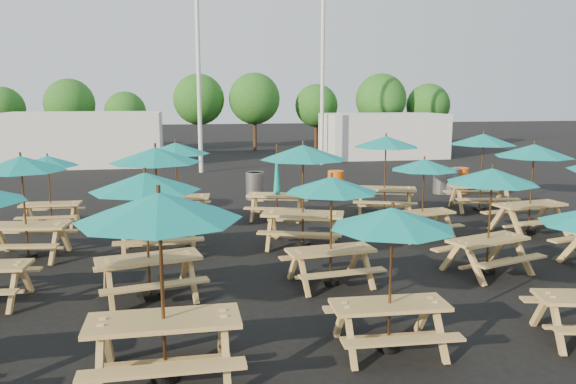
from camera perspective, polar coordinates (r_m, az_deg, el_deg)
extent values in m
plane|color=black|center=(14.08, 1.10, -5.44)|extent=(120.00, 120.00, 0.00)
cube|color=tan|center=(14.15, -25.07, -3.11)|extent=(1.95, 0.97, 0.06)
cube|color=tan|center=(13.60, -26.07, -4.99)|extent=(1.89, 0.51, 0.04)
cube|color=tan|center=(14.83, -24.00, -3.67)|extent=(1.89, 0.51, 0.04)
cylinder|color=black|center=(14.31, -24.87, -5.91)|extent=(0.37, 0.37, 0.10)
cylinder|color=brown|center=(14.07, -25.20, -1.42)|extent=(0.05, 0.05, 2.39)
cone|color=#0E8B89|center=(13.92, -25.50, 2.64)|extent=(2.23, 2.23, 0.33)
cube|color=tan|center=(17.25, -22.96, -1.13)|extent=(1.62, 0.67, 0.05)
cube|color=tan|center=(16.74, -23.38, -2.38)|extent=(1.61, 0.26, 0.04)
cube|color=tan|center=(17.86, -22.46, -1.59)|extent=(1.61, 0.26, 0.04)
cylinder|color=black|center=(17.37, -22.82, -3.13)|extent=(0.32, 0.32, 0.09)
cylinder|color=brown|center=(17.19, -23.04, 0.06)|extent=(0.04, 0.04, 2.05)
cone|color=#0E8B89|center=(17.08, -23.24, 2.93)|extent=(1.75, 1.75, 0.29)
cube|color=tan|center=(7.66, -12.53, -12.64)|extent=(1.99, 0.79, 0.07)
cube|color=tan|center=(7.13, -12.59, -17.24)|extent=(1.99, 0.29, 0.04)
cube|color=tan|center=(8.45, -12.30, -12.77)|extent=(1.99, 0.29, 0.04)
cylinder|color=black|center=(7.98, -12.31, -17.70)|extent=(0.40, 0.40, 0.11)
cylinder|color=brown|center=(7.50, -12.66, -9.44)|extent=(0.05, 0.05, 2.54)
cone|color=#0E8B89|center=(7.22, -12.97, -1.40)|extent=(2.12, 2.12, 0.35)
cube|color=tan|center=(10.62, -13.98, -6.58)|extent=(1.97, 1.11, 0.06)
cube|color=tan|center=(10.06, -13.29, -9.26)|extent=(1.87, 0.65, 0.04)
cube|color=tan|center=(11.35, -14.47, -7.11)|extent=(1.87, 0.65, 0.04)
cylinder|color=black|center=(10.84, -13.83, -10.20)|extent=(0.37, 0.37, 0.10)
cylinder|color=brown|center=(10.51, -14.08, -4.37)|extent=(0.05, 0.05, 2.38)
cone|color=#0E8B89|center=(10.31, -14.31, 1.04)|extent=(2.36, 2.36, 0.33)
cube|color=tan|center=(13.50, -13.07, -2.78)|extent=(2.03, 0.88, 0.07)
cube|color=tan|center=(12.86, -12.99, -4.88)|extent=(2.01, 0.38, 0.04)
cube|color=tan|center=(14.29, -13.04, -3.41)|extent=(2.01, 0.38, 0.04)
cylinder|color=black|center=(13.69, -12.94, -5.91)|extent=(0.40, 0.40, 0.11)
cylinder|color=brown|center=(13.41, -13.14, -0.89)|extent=(0.05, 0.05, 2.55)
cone|color=#0E8B89|center=(13.26, -13.32, 3.69)|extent=(2.23, 2.23, 0.35)
cube|color=tan|center=(16.73, -11.19, -0.49)|extent=(1.92, 0.90, 0.06)
cube|color=tan|center=(16.12, -11.42, -1.98)|extent=(1.88, 0.44, 0.04)
cube|color=tan|center=(17.45, -10.91, -1.06)|extent=(1.88, 0.44, 0.04)
cylinder|color=black|center=(16.87, -11.11, -2.88)|extent=(0.37, 0.37, 0.10)
cylinder|color=brown|center=(16.66, -11.24, 0.94)|extent=(0.05, 0.05, 2.38)
cone|color=#0E8B89|center=(16.54, -11.36, 4.38)|extent=(2.16, 2.16, 0.33)
cube|color=tan|center=(8.46, 10.28, -11.21)|extent=(1.72, 0.72, 0.06)
cube|color=tan|center=(8.03, 11.67, -14.57)|extent=(1.70, 0.30, 0.04)
cube|color=tan|center=(9.11, 8.97, -11.45)|extent=(1.70, 0.30, 0.04)
cylinder|color=black|center=(8.71, 10.15, -15.20)|extent=(0.34, 0.34, 0.09)
cylinder|color=brown|center=(8.33, 10.37, -8.73)|extent=(0.04, 0.04, 2.16)
cone|color=#0E8B89|center=(8.09, 10.57, -2.59)|extent=(1.86, 1.86, 0.30)
cube|color=tan|center=(11.11, 4.36, -5.91)|extent=(1.78, 0.88, 0.06)
cube|color=tan|center=(10.64, 5.61, -8.20)|extent=(1.72, 0.45, 0.04)
cube|color=tan|center=(11.74, 3.19, -6.42)|extent=(1.72, 0.45, 0.04)
cylinder|color=black|center=(11.30, 4.31, -9.11)|extent=(0.34, 0.34, 0.09)
cylinder|color=brown|center=(11.01, 4.38, -3.96)|extent=(0.04, 0.04, 2.18)
cone|color=#0E8B89|center=(10.83, 4.45, 0.77)|extent=(2.03, 2.03, 0.30)
cube|color=tan|center=(13.82, 1.51, -2.25)|extent=(2.14, 1.36, 0.07)
cube|color=tan|center=(13.18, 1.14, -4.27)|extent=(1.98, 0.89, 0.04)
cube|color=tan|center=(14.60, 1.84, -2.88)|extent=(1.98, 0.89, 0.04)
cylinder|color=black|center=(14.00, 1.50, -5.31)|extent=(0.40, 0.40, 0.11)
cylinder|color=brown|center=(13.73, 1.52, -0.39)|extent=(0.05, 0.05, 2.55)
cone|color=#0E8B89|center=(13.58, 1.54, 4.07)|extent=(2.68, 2.68, 0.35)
cube|color=tan|center=(16.90, -1.13, -0.33)|extent=(1.90, 1.17, 0.06)
cube|color=tan|center=(16.32, -1.43, -1.71)|extent=(1.77, 0.75, 0.04)
cube|color=tan|center=(17.59, -0.86, -0.87)|extent=(1.77, 0.75, 0.04)
cylinder|color=black|center=(17.04, -1.13, -2.58)|extent=(0.35, 0.35, 0.10)
cylinder|color=brown|center=(16.84, -1.14, 1.03)|extent=(0.04, 0.04, 2.27)
cone|color=#0E8B89|center=(16.78, -1.14, 2.36)|extent=(0.22, 0.22, 1.48)
cube|color=tan|center=(10.40, 26.99, -9.75)|extent=(1.67, 0.58, 0.04)
cube|color=tan|center=(12.49, 19.67, -4.58)|extent=(1.89, 1.18, 0.06)
cube|color=tan|center=(12.16, 21.83, -6.50)|extent=(1.76, 0.75, 0.04)
cube|color=tan|center=(12.99, 17.51, -5.21)|extent=(1.76, 0.75, 0.04)
cylinder|color=black|center=(12.67, 19.49, -7.54)|extent=(0.35, 0.35, 0.10)
cylinder|color=brown|center=(12.40, 19.78, -2.78)|extent=(0.04, 0.04, 2.25)
cone|color=#0E8B89|center=(12.24, 20.04, 1.56)|extent=(2.34, 2.34, 0.31)
cube|color=tan|center=(15.11, 13.49, -2.03)|extent=(1.72, 0.87, 0.05)
cube|color=tan|center=(14.67, 14.69, -3.49)|extent=(1.66, 0.46, 0.04)
cube|color=tan|center=(15.66, 12.28, -2.55)|extent=(1.66, 0.46, 0.04)
cylinder|color=black|center=(15.25, 13.39, -4.35)|extent=(0.33, 0.33, 0.09)
cylinder|color=brown|center=(15.04, 13.55, -0.63)|extent=(0.04, 0.04, 2.10)
cone|color=#0E8B89|center=(14.91, 13.68, 2.72)|extent=(1.98, 1.98, 0.29)
cube|color=tan|center=(17.91, 9.78, 0.33)|extent=(2.08, 1.32, 0.06)
cube|color=tan|center=(17.27, 9.83, -1.08)|extent=(1.93, 0.86, 0.04)
cube|color=tan|center=(18.67, 9.68, -0.26)|extent=(1.93, 0.86, 0.04)
cylinder|color=black|center=(18.05, 9.72, -1.99)|extent=(0.39, 0.39, 0.11)
cylinder|color=brown|center=(17.85, 9.82, 1.73)|extent=(0.05, 0.05, 2.48)
cone|color=#0E8B89|center=(17.73, 9.92, 5.07)|extent=(2.60, 2.60, 0.34)
cube|color=tan|center=(16.51, 23.38, -1.18)|extent=(2.00, 1.02, 0.06)
cube|color=tan|center=(16.07, 24.98, -2.70)|extent=(1.93, 0.55, 0.04)
cube|color=tan|center=(17.08, 21.73, -1.78)|extent=(1.93, 0.55, 0.04)
cylinder|color=black|center=(16.66, 23.21, -3.66)|extent=(0.38, 0.38, 0.11)
cylinder|color=brown|center=(16.44, 23.48, 0.31)|extent=(0.05, 0.05, 2.45)
cone|color=#0E8B89|center=(16.31, 23.73, 3.88)|extent=(2.32, 2.32, 0.34)
cube|color=tan|center=(19.23, 18.98, 0.61)|extent=(2.06, 1.09, 0.07)
cube|color=tan|center=(18.61, 19.66, -0.70)|extent=(1.98, 0.60, 0.04)
cube|color=tan|center=(19.95, 18.25, 0.05)|extent=(1.98, 0.60, 0.04)
cylinder|color=black|center=(19.36, 18.86, -1.58)|extent=(0.39, 0.39, 0.11)
cylinder|color=brown|center=(19.16, 19.06, 1.93)|extent=(0.05, 0.05, 2.51)
cone|color=#0E8B89|center=(19.06, 19.23, 5.09)|extent=(2.41, 2.41, 0.35)
cylinder|color=gray|center=(20.18, -3.45, 0.62)|extent=(0.60, 0.60, 0.97)
cylinder|color=gray|center=(20.35, -3.31, 0.70)|extent=(0.60, 0.60, 0.97)
cylinder|color=#EC5A0D|center=(20.70, 4.88, 0.83)|extent=(0.60, 0.60, 0.97)
cylinder|color=gray|center=(22.13, 15.29, 1.10)|extent=(0.60, 0.60, 0.97)
cylinder|color=#EC5A0D|center=(22.47, 17.10, 1.14)|extent=(0.60, 0.60, 0.97)
cylinder|color=gray|center=(22.13, 16.29, 1.06)|extent=(0.60, 0.60, 0.97)
cylinder|color=silver|center=(27.41, -9.14, 14.51)|extent=(0.20, 0.20, 12.00)
cylinder|color=silver|center=(30.27, 3.55, 14.16)|extent=(0.20, 0.20, 12.00)
cube|color=silver|center=(31.84, -19.99, 5.09)|extent=(8.00, 4.00, 2.80)
cube|color=silver|center=(34.45, 9.57, 5.70)|extent=(7.00, 4.00, 2.60)
cylinder|color=#382314|center=(40.29, -26.83, 4.88)|extent=(0.24, 0.24, 1.92)
sphere|color=#1E5919|center=(40.21, -27.04, 7.54)|extent=(2.80, 2.80, 2.80)
cylinder|color=#382314|center=(37.96, -21.11, 5.20)|extent=(0.24, 0.24, 2.14)
sphere|color=#1E5919|center=(37.87, -21.31, 8.35)|extent=(3.11, 3.11, 3.11)
cylinder|color=#382314|center=(37.25, -16.07, 5.12)|extent=(0.24, 0.24, 1.78)
sphere|color=#1E5919|center=(37.16, -16.20, 7.80)|extent=(2.59, 2.59, 2.59)
cylinder|color=#382314|center=(38.12, -8.96, 5.88)|extent=(0.24, 0.24, 2.31)
sphere|color=#1E5919|center=(38.04, -9.05, 9.28)|extent=(3.36, 3.36, 3.36)
cylinder|color=#382314|center=(37.93, -3.39, 5.99)|extent=(0.24, 0.24, 2.35)
sphere|color=#1E5919|center=(37.85, -3.42, 9.46)|extent=(3.41, 3.41, 3.41)
cylinder|color=#382314|center=(39.12, 2.87, 5.87)|extent=(0.24, 0.24, 2.02)
sphere|color=#1E5919|center=(39.03, 2.90, 8.76)|extent=(2.94, 2.94, 2.94)
cylinder|color=#382314|center=(38.53, 9.33, 5.92)|extent=(0.24, 0.24, 2.32)
sphere|color=#1E5919|center=(38.45, 9.43, 9.30)|extent=(3.38, 3.38, 3.38)
cylinder|color=#382314|center=(39.84, 13.93, 5.68)|extent=(0.24, 0.24, 2.03)
sphere|color=#1E5919|center=(39.75, 14.05, 8.53)|extent=(2.95, 2.95, 2.95)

